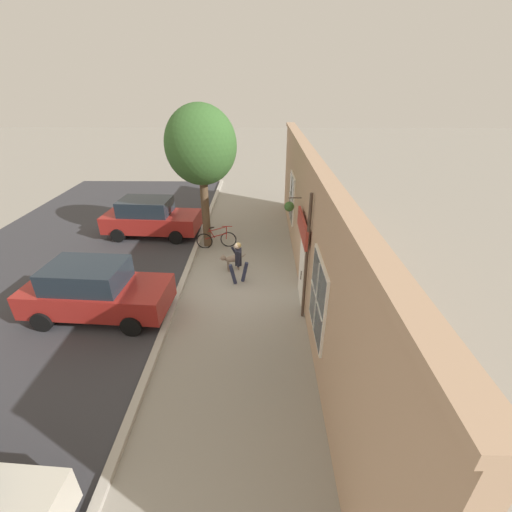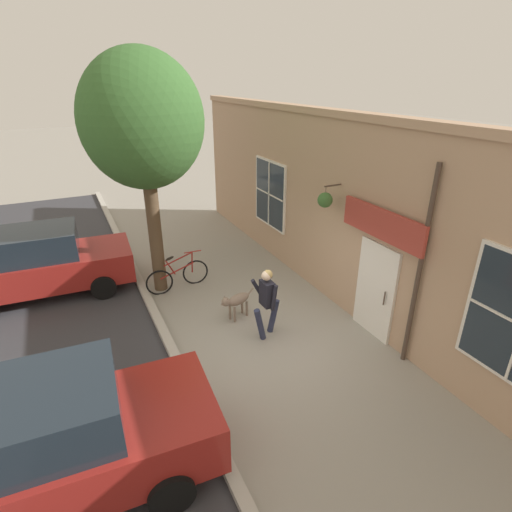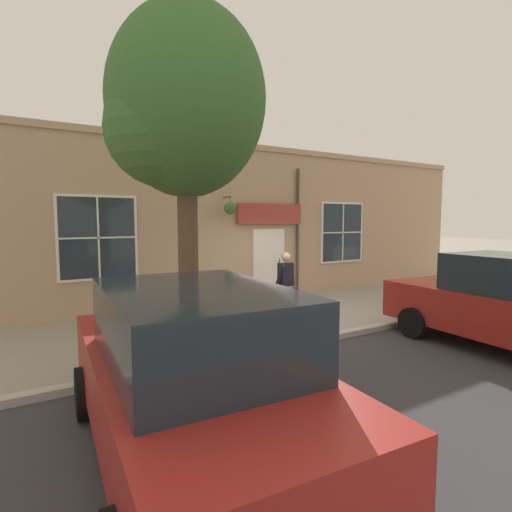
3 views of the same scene
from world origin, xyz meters
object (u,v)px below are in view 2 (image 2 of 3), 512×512
Objects in this scene: pedestrian_walking at (267,298)px; parked_car_mid_block at (46,444)px; street_tree_by_curb at (142,127)px; parked_car_nearest_curb at (40,262)px; leaning_bicycle at (178,276)px; dog_on_leash at (236,301)px.

parked_car_mid_block reaches higher than pedestrian_walking.
street_tree_by_curb reaches higher than pedestrian_walking.
leaning_bicycle is at bearing 157.97° from parked_car_nearest_curb.
pedestrian_walking is at bearing 135.79° from parked_car_nearest_curb.
pedestrian_walking is at bearing 110.00° from dog_on_leash.
pedestrian_walking is 0.27× the size of street_tree_by_curb.
leaning_bicycle is 0.39× the size of parked_car_nearest_curb.
parked_car_mid_block is at bearing 24.71° from pedestrian_walking.
parked_car_nearest_curb is at bearing -39.62° from dog_on_leash.
street_tree_by_curb reaches higher than parked_car_mid_block.
street_tree_by_curb is 6.65m from parked_car_mid_block.
parked_car_nearest_curb and parked_car_mid_block have the same top height.
parked_car_nearest_curb is 6.14m from parked_car_mid_block.
parked_car_nearest_curb is 1.00× the size of parked_car_mid_block.
street_tree_by_curb is at bearing -63.90° from pedestrian_walking.
parked_car_mid_block is (-0.09, 6.14, 0.00)m from parked_car_nearest_curb.
pedestrian_walking is at bearing -155.29° from parked_car_mid_block.
dog_on_leash is at bearing -70.00° from pedestrian_walking.
leaning_bicycle is (0.81, -2.01, -0.10)m from dog_on_leash.
parked_car_nearest_curb is (3.18, -1.29, 0.50)m from leaning_bicycle.
street_tree_by_curb reaches higher than parked_car_nearest_curb.
pedestrian_walking is 3.17m from leaning_bicycle.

